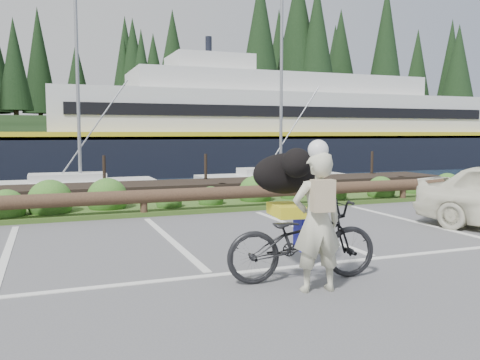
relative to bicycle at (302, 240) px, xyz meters
The scene contains 7 objects.
ground 1.51m from the bicycle, 136.05° to the left, with size 72.00×72.00×0.00m, color #525254.
harbor_backdrop 79.46m from the bicycle, 90.45° to the left, with size 170.00×160.00×30.00m.
vegetation_strip 6.39m from the bicycle, 99.24° to the left, with size 34.00×1.60×0.10m, color #3D5B21.
log_rail 5.70m from the bicycle, 100.38° to the left, with size 32.00×0.30×0.60m, color #443021, non-canonical shape.
bicycle is the anchor object (origin of this frame).
cyclist 0.55m from the bicycle, 96.27° to the right, with size 0.60×0.39×1.65m, color beige.
dog 1.01m from the bicycle, 83.73° to the left, with size 0.97×0.47×0.56m, color black.
Camera 1 is at (-1.94, -6.60, 1.87)m, focal length 38.00 mm.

